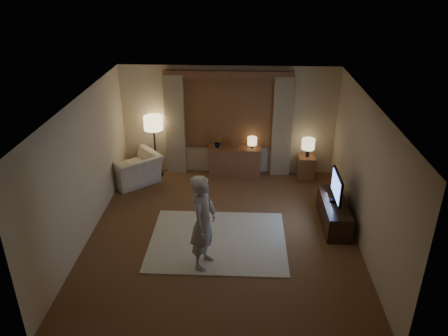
# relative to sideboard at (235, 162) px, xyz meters

# --- Properties ---
(room) EXTENTS (5.04, 5.54, 2.64)m
(room) POSITION_rel_sideboard_xyz_m (-0.16, -2.00, 0.98)
(room) COLOR brown
(room) RESTS_ON ground
(rug) EXTENTS (2.50, 2.00, 0.02)m
(rug) POSITION_rel_sideboard_xyz_m (-0.25, -2.73, -0.34)
(rug) COLOR beige
(rug) RESTS_ON floor
(sideboard) EXTENTS (1.20, 0.40, 0.70)m
(sideboard) POSITION_rel_sideboard_xyz_m (0.00, 0.00, 0.00)
(sideboard) COLOR brown
(sideboard) RESTS_ON floor
(picture_frame) EXTENTS (0.16, 0.02, 0.20)m
(picture_frame) POSITION_rel_sideboard_xyz_m (0.00, 0.00, 0.45)
(picture_frame) COLOR brown
(picture_frame) RESTS_ON sideboard
(plant) EXTENTS (0.17, 0.13, 0.30)m
(plant) POSITION_rel_sideboard_xyz_m (-0.40, 0.00, 0.50)
(plant) COLOR #999999
(plant) RESTS_ON sideboard
(table_lamp_sideboard) EXTENTS (0.22, 0.22, 0.30)m
(table_lamp_sideboard) POSITION_rel_sideboard_xyz_m (0.40, 0.00, 0.55)
(table_lamp_sideboard) COLOR black
(table_lamp_sideboard) RESTS_ON sideboard
(floor_lamp) EXTENTS (0.43, 0.43, 1.49)m
(floor_lamp) POSITION_rel_sideboard_xyz_m (-1.88, -0.05, 0.90)
(floor_lamp) COLOR black
(floor_lamp) RESTS_ON floor
(armchair) EXTENTS (1.44, 1.42, 0.70)m
(armchair) POSITION_rel_sideboard_xyz_m (-2.31, -0.47, 0.00)
(armchair) COLOR beige
(armchair) RESTS_ON floor
(side_table) EXTENTS (0.40, 0.40, 0.56)m
(side_table) POSITION_rel_sideboard_xyz_m (1.69, -0.05, -0.07)
(side_table) COLOR brown
(side_table) RESTS_ON floor
(table_lamp_side) EXTENTS (0.30, 0.30, 0.44)m
(table_lamp_side) POSITION_rel_sideboard_xyz_m (1.69, -0.05, 0.52)
(table_lamp_side) COLOR black
(table_lamp_side) RESTS_ON side_table
(tv_stand) EXTENTS (0.45, 1.40, 0.50)m
(tv_stand) POSITION_rel_sideboard_xyz_m (1.99, -2.04, -0.10)
(tv_stand) COLOR black
(tv_stand) RESTS_ON floor
(tv) EXTENTS (0.20, 0.82, 0.59)m
(tv) POSITION_rel_sideboard_xyz_m (1.98, -2.04, 0.48)
(tv) COLOR black
(tv) RESTS_ON tv_stand
(person) EXTENTS (0.56, 0.70, 1.67)m
(person) POSITION_rel_sideboard_xyz_m (-0.43, -3.43, 0.51)
(person) COLOR #AAA49D
(person) RESTS_ON rug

